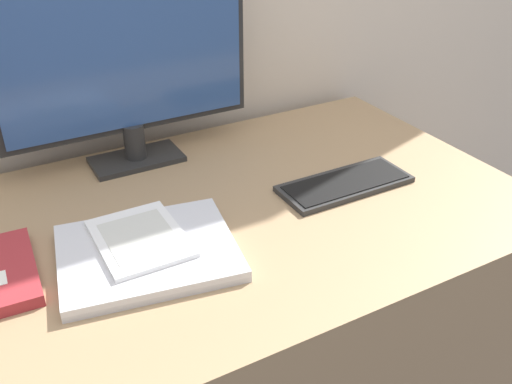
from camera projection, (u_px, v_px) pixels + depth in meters
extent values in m
cube|color=#997A56|center=(212.00, 352.00, 1.30)|extent=(1.31, 0.75, 0.74)
cube|color=#262626|center=(137.00, 159.00, 1.31)|extent=(0.20, 0.11, 0.01)
cylinder|color=#262626|center=(135.00, 141.00, 1.28)|extent=(0.05, 0.05, 0.08)
cube|color=#262626|center=(121.00, 39.00, 1.17)|extent=(0.56, 0.01, 0.41)
cube|color=#2D4C84|center=(123.00, 40.00, 1.17)|extent=(0.53, 0.01, 0.38)
cube|color=#282828|center=(345.00, 184.00, 1.21)|extent=(0.29, 0.12, 0.01)
cube|color=black|center=(346.00, 182.00, 1.20)|extent=(0.27, 0.10, 0.00)
cube|color=#BCBCC1|center=(148.00, 255.00, 0.99)|extent=(0.34, 0.29, 0.01)
cube|color=silver|center=(147.00, 250.00, 0.99)|extent=(0.34, 0.29, 0.01)
cube|color=white|center=(140.00, 238.00, 1.00)|extent=(0.15, 0.19, 0.01)
cube|color=beige|center=(140.00, 236.00, 1.00)|extent=(0.11, 0.14, 0.00)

